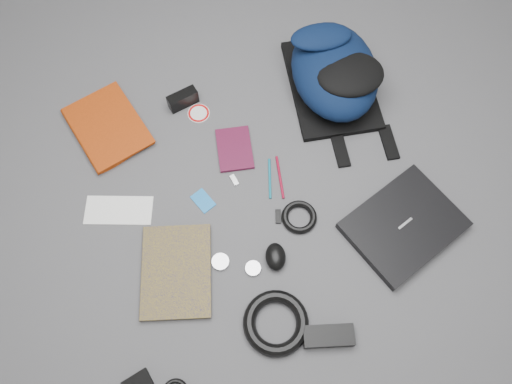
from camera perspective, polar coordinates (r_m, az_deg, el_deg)
name	(u,v)px	position (r m, az deg, el deg)	size (l,w,h in m)	color
ground	(256,194)	(1.63, 0.00, -0.28)	(4.00, 4.00, 0.00)	#4F4F51
backpack	(334,71)	(1.78, 8.94, 13.53)	(0.31, 0.45, 0.19)	black
laptop	(404,225)	(1.64, 16.53, -3.66)	(0.34, 0.26, 0.03)	black
textbook_red	(79,142)	(1.80, -19.60, 5.37)	(0.22, 0.29, 0.03)	#8D2B08
comic_book	(142,273)	(1.57, -12.95, -9.01)	(0.21, 0.29, 0.02)	#AD940C
envelope	(119,210)	(1.66, -15.41, -2.02)	(0.22, 0.10, 0.00)	white
dvd_case	(235,149)	(1.69, -2.47, 4.94)	(0.11, 0.16, 0.01)	#400C22
compact_camera	(183,99)	(1.79, -8.36, 10.44)	(0.11, 0.04, 0.06)	black
sticker_disc	(199,113)	(1.78, -6.57, 8.93)	(0.08, 0.08, 0.00)	white
pen_teal	(270,178)	(1.65, 1.58, 1.56)	(0.01, 0.01, 0.14)	#0E6B83
pen_red	(280,177)	(1.65, 2.76, 1.71)	(0.01, 0.01, 0.15)	maroon
id_badge	(203,201)	(1.63, -6.07, -1.00)	(0.05, 0.08, 0.00)	blue
usb_black	(278,216)	(1.60, 2.55, -2.81)	(0.02, 0.05, 0.01)	black
usb_silver	(234,180)	(1.65, -2.50, 1.37)	(0.02, 0.04, 0.01)	silver
mouse	(276,257)	(1.53, 2.25, -7.39)	(0.06, 0.09, 0.05)	black
headphone_left	(220,262)	(1.55, -4.08, -7.96)	(0.05, 0.05, 0.01)	silver
headphone_right	(253,268)	(1.54, -0.34, -8.73)	(0.05, 0.05, 0.01)	silver
cable_coil	(299,217)	(1.59, 4.96, -2.86)	(0.11, 0.11, 0.02)	black
power_brick	(328,336)	(1.51, 8.28, -15.97)	(0.15, 0.06, 0.04)	black
power_cord_coil	(276,323)	(1.50, 2.29, -14.71)	(0.19, 0.19, 0.04)	black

